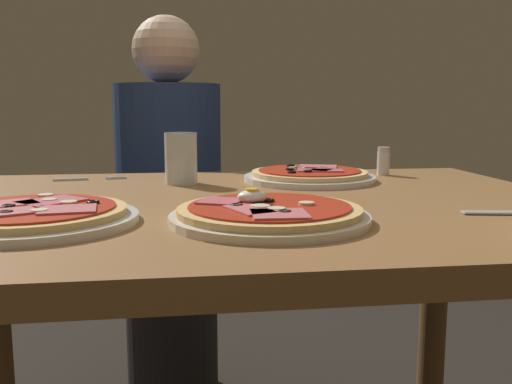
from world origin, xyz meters
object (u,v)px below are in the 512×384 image
(diner_person, at_px, (170,221))
(dining_table, at_px, (243,263))
(salt_shaker, at_px, (383,161))
(pizza_across_right, at_px, (32,216))
(fork, at_px, (84,179))
(pizza_across_left, at_px, (310,176))
(pizza_foreground, at_px, (269,214))
(water_glass_far, at_px, (181,162))

(diner_person, bearing_deg, dining_table, 100.06)
(salt_shaker, height_order, diner_person, diner_person)
(pizza_across_right, relative_size, diner_person, 0.25)
(salt_shaker, bearing_deg, pizza_across_right, -145.89)
(fork, xyz_separation_m, diner_person, (0.18, 0.45, -0.20))
(pizza_across_left, xyz_separation_m, salt_shaker, (0.20, 0.08, 0.02))
(pizza_across_left, bearing_deg, fork, 170.40)
(pizza_foreground, xyz_separation_m, salt_shaker, (0.36, 0.50, 0.02))
(pizza_foreground, bearing_deg, fork, 123.26)
(water_glass_far, relative_size, diner_person, 0.09)
(pizza_across_left, height_order, diner_person, diner_person)
(pizza_across_right, bearing_deg, diner_person, 78.93)
(pizza_foreground, xyz_separation_m, water_glass_far, (-0.12, 0.42, 0.03))
(pizza_across_right, height_order, salt_shaker, salt_shaker)
(dining_table, xyz_separation_m, pizza_foreground, (0.02, -0.19, 0.13))
(salt_shaker, bearing_deg, pizza_across_left, -158.93)
(pizza_across_left, distance_m, fork, 0.50)
(pizza_across_left, relative_size, salt_shaker, 4.32)
(dining_table, relative_size, salt_shaker, 18.13)
(pizza_foreground, height_order, salt_shaker, salt_shaker)
(pizza_foreground, bearing_deg, water_glass_far, 105.96)
(pizza_foreground, distance_m, pizza_across_left, 0.46)
(pizza_foreground, height_order, diner_person, diner_person)
(pizza_foreground, relative_size, pizza_across_right, 0.98)
(water_glass_far, bearing_deg, pizza_foreground, -74.04)
(dining_table, height_order, salt_shaker, salt_shaker)
(dining_table, xyz_separation_m, pizza_across_left, (0.18, 0.24, 0.13))
(dining_table, xyz_separation_m, diner_person, (-0.14, 0.78, -0.08))
(pizza_across_left, distance_m, salt_shaker, 0.21)
(water_glass_far, bearing_deg, diner_person, 93.47)
(salt_shaker, bearing_deg, pizza_foreground, -125.41)
(diner_person, bearing_deg, water_glass_far, 93.47)
(water_glass_far, height_order, diner_person, diner_person)
(pizza_across_right, bearing_deg, water_glass_far, 60.94)
(pizza_across_left, bearing_deg, pizza_foreground, -110.61)
(pizza_across_right, xyz_separation_m, salt_shaker, (0.69, 0.47, 0.02))
(water_glass_far, xyz_separation_m, salt_shaker, (0.48, 0.08, -0.01))
(pizza_across_left, relative_size, diner_person, 0.25)
(pizza_foreground, distance_m, water_glass_far, 0.44)
(fork, height_order, diner_person, diner_person)
(pizza_across_left, height_order, water_glass_far, water_glass_far)
(diner_person, bearing_deg, fork, 68.03)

